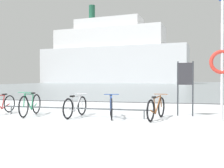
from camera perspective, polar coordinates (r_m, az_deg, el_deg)
The scene contains 10 objects.
ground at distance 57.93m, azimuth 10.80°, elevation -0.25°, with size 80.00×132.00×0.08m.
bike_rack at distance 8.93m, azimuth -8.45°, elevation -5.28°, with size 5.31×0.18×0.31m.
bicycle_0 at distance 10.25m, azimuth -23.19°, elevation -4.11°, with size 0.46×1.68×0.76m.
bicycle_1 at distance 9.49m, azimuth -17.37°, elevation -4.31°, with size 0.46×1.74×0.83m.
bicycle_2 at distance 8.81m, azimuth -7.95°, elevation -4.86°, with size 0.46×1.66×0.77m.
bicycle_3 at distance 8.49m, azimuth -0.21°, elevation -4.97°, with size 0.56×1.62×0.80m.
bicycle_4 at distance 8.34m, azimuth 9.64°, elevation -5.19°, with size 0.58×1.71×0.77m.
info_sign at distance 9.26m, azimuth 15.68°, elevation 1.02°, with size 0.55×0.10×1.86m.
rescue_post at distance 8.46m, azimuth 22.88°, elevation 5.18°, with size 0.73×0.11×3.93m.
ferry_ship at distance 85.97m, azimuth -0.24°, elevation 6.04°, with size 49.08×17.70×26.02m.
Camera 1 is at (2.02, -3.98, 1.25)m, focal length 41.94 mm.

